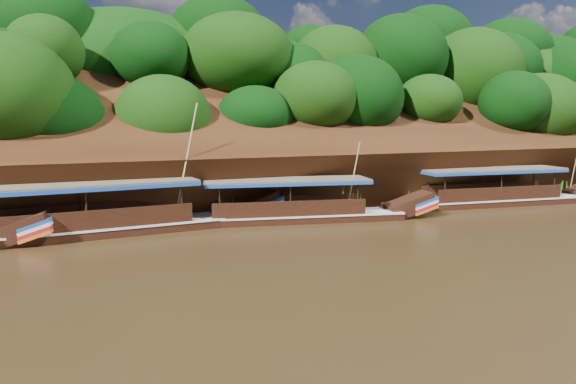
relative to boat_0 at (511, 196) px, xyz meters
name	(u,v)px	position (x,y,z in m)	size (l,w,h in m)	color
ground	(406,244)	(-13.81, -7.41, -0.57)	(160.00, 160.00, 0.00)	black
riverbank	(250,166)	(-13.83, 15.32, 1.31)	(120.00, 30.06, 19.40)	black
boat_0	(511,196)	(0.00, 0.00, 0.00)	(15.77, 3.86, 5.77)	black
boat_1	(312,211)	(-15.40, -0.20, -0.01)	(14.52, 4.79, 5.10)	black
boat_2	(120,221)	(-26.14, 0.54, 0.05)	(17.58, 3.83, 7.32)	black
reeds	(271,202)	(-17.06, 2.13, 0.29)	(49.71, 2.45, 1.97)	#27721C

